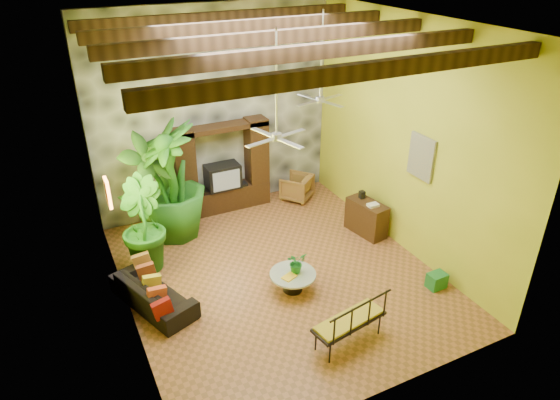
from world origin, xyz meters
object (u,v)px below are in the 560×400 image
iron_bench (352,320)px  tall_plant_a (151,188)px  side_console (366,218)px  green_bin (437,281)px  ceiling_fan_back (320,90)px  tall_plant_b (141,225)px  sofa (153,293)px  tall_plant_c (171,181)px  coffee_table (293,279)px  ceiling_fan_front (277,126)px  wicker_armchair (297,187)px  entertainment_center (222,174)px

iron_bench → tall_plant_a: bearing=103.0°
side_console → green_bin: (0.06, -2.37, -0.24)m
ceiling_fan_back → tall_plant_b: size_ratio=0.92×
sofa → side_console: 5.16m
tall_plant_b → side_console: size_ratio=1.99×
tall_plant_c → side_console: (4.05, -1.94, -0.97)m
coffee_table → sofa: bearing=163.3°
ceiling_fan_front → coffee_table: 3.16m
ceiling_fan_back → wicker_armchair: ceiling_fan_back is taller
coffee_table → tall_plant_b: bearing=138.6°
sofa → wicker_armchair: bearing=-79.8°
entertainment_center → sofa: bearing=-130.4°
tall_plant_b → iron_bench: 4.72m
entertainment_center → iron_bench: size_ratio=1.70×
entertainment_center → tall_plant_a: size_ratio=0.95×
coffee_table → side_console: bearing=24.6°
green_bin → side_console: bearing=91.5°
tall_plant_a → green_bin: bearing=-44.2°
entertainment_center → green_bin: bearing=-62.0°
tall_plant_c → coffee_table: (1.48, -3.11, -1.12)m
green_bin → wicker_armchair: bearing=98.7°
side_console → tall_plant_c: bearing=144.3°
iron_bench → wicker_armchair: bearing=61.8°
tall_plant_b → tall_plant_c: size_ratio=0.73×
tall_plant_c → ceiling_fan_back: bearing=-22.5°
entertainment_center → tall_plant_c: size_ratio=0.87×
ceiling_fan_back → sofa: (-4.16, -1.07, -3.12)m
wicker_armchair → iron_bench: (-1.72, -5.21, 0.21)m
side_console → wicker_armchair: bearing=96.0°
sofa → tall_plant_a: tall_plant_a is taller
sofa → coffee_table: bearing=-127.2°
ceiling_fan_back → tall_plant_c: (-3.06, 1.27, -2.03)m
ceiling_fan_back → ceiling_fan_front: bearing=-138.4°
ceiling_fan_front → iron_bench: ceiling_fan_front is taller
tall_plant_a → coffee_table: size_ratio=2.74×
tall_plant_b → iron_bench: size_ratio=1.43×
ceiling_fan_front → wicker_armchair: bearing=56.2°
ceiling_fan_back → tall_plant_c: 3.88m
iron_bench → green_bin: (2.43, 0.58, -0.39)m
green_bin → sofa: bearing=159.3°
ceiling_fan_front → ceiling_fan_back: bearing=41.6°
entertainment_center → tall_plant_c: (-1.46, -0.67, 0.41)m
entertainment_center → ceiling_fan_front: ceiling_fan_front is taller
sofa → tall_plant_b: 1.54m
ceiling_fan_front → sofa: bearing=167.4°
tall_plant_c → sofa: bearing=-115.3°
coffee_table → ceiling_fan_back: bearing=49.6°
ceiling_fan_front → tall_plant_c: ceiling_fan_front is taller
ceiling_fan_front → iron_bench: (0.42, -2.02, -2.85)m
entertainment_center → green_bin: 5.70m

